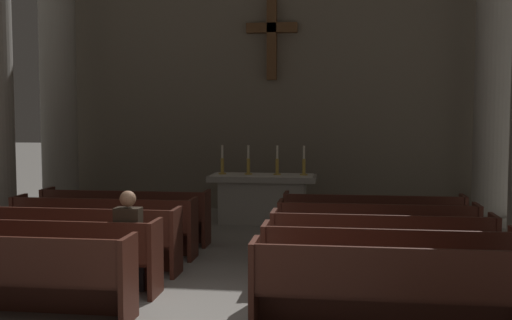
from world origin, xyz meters
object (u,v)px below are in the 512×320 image
object	(u,v)px
pew_right_row_5	(373,222)
altar	(263,197)
candlestick_outer_right	(304,166)
pew_left_row_3	(78,239)
pew_right_row_1	(395,290)
candlestick_inner_left	(248,165)
pew_left_row_5	(125,217)
candlestick_inner_right	(277,166)
candlestick_outer_left	(222,165)
lone_worshipper	(131,240)
pew_right_row_2	(387,266)
column_right_third	(495,81)
pew_right_row_3	(381,248)
pew_left_row_1	(3,275)
pew_left_row_4	(104,227)
column_left_third	(58,84)
pew_left_row_2	(45,255)
pew_right_row_4	(377,234)

from	to	relation	value
pew_right_row_5	altar	xyz separation A→B (m)	(-2.12, 2.34, 0.06)
candlestick_outer_right	pew_left_row_3	bearing A→B (deg)	-124.69
pew_right_row_1	candlestick_inner_left	distance (m)	6.74
pew_left_row_5	candlestick_inner_right	world-z (taller)	candlestick_inner_right
pew_right_row_5	candlestick_outer_left	xyz separation A→B (m)	(-2.97, 2.34, 0.72)
candlestick_outer_left	candlestick_inner_right	bearing A→B (deg)	0.00
candlestick_outer_right	candlestick_outer_left	bearing A→B (deg)	180.00
pew_left_row_5	candlestick_inner_left	distance (m)	3.05
candlestick_outer_right	candlestick_inner_left	bearing A→B (deg)	180.00
candlestick_inner_left	pew_left_row_5	bearing A→B (deg)	-127.91
candlestick_inner_left	lone_worshipper	size ratio (longest dim) A/B	0.46
pew_right_row_2	column_right_third	bearing A→B (deg)	66.25
pew_right_row_3	pew_right_row_5	size ratio (longest dim) A/B	1.00
pew_left_row_1	pew_left_row_4	size ratio (longest dim) A/B	1.00
candlestick_outer_right	column_right_third	bearing A→B (deg)	8.54
candlestick_outer_right	column_left_third	bearing A→B (deg)	174.05
pew_left_row_3	pew_right_row_5	bearing A→B (deg)	24.71
pew_left_row_2	pew_left_row_4	distance (m)	1.95
pew_left_row_1	candlestick_outer_left	distance (m)	6.42
pew_left_row_1	pew_right_row_2	world-z (taller)	same
altar	candlestick_outer_right	size ratio (longest dim) A/B	3.63
pew_left_row_2	candlestick_outer_right	size ratio (longest dim) A/B	4.84
pew_left_row_4	pew_left_row_2	bearing A→B (deg)	-90.00
pew_left_row_2	column_right_third	bearing A→B (deg)	40.62
candlestick_outer_left	candlestick_outer_right	distance (m)	1.70
pew_left_row_5	pew_right_row_2	size ratio (longest dim) A/B	1.00
candlestick_outer_left	lone_worshipper	world-z (taller)	candlestick_outer_left
pew_left_row_3	candlestick_inner_right	world-z (taller)	candlestick_inner_right
pew_left_row_5	pew_right_row_1	size ratio (longest dim) A/B	1.00
pew_right_row_2	altar	xyz separation A→B (m)	(-2.12, 5.27, 0.06)
pew_left_row_4	pew_right_row_4	distance (m)	4.25
pew_left_row_5	pew_right_row_5	size ratio (longest dim) A/B	1.00
pew_left_row_5	altar	bearing A→B (deg)	47.79
pew_left_row_3	candlestick_outer_right	distance (m)	5.27
column_left_third	candlestick_inner_right	xyz separation A→B (m)	(5.00, -0.58, -1.74)
pew_right_row_1	candlestick_outer_right	size ratio (longest dim) A/B	4.84
pew_right_row_2	lone_worshipper	size ratio (longest dim) A/B	2.23
altar	pew_left_row_2	bearing A→B (deg)	-111.93
pew_left_row_3	pew_left_row_1	bearing A→B (deg)	-90.00
candlestick_outer_right	lone_worshipper	distance (m)	5.58
pew_left_row_3	column_right_third	bearing A→B (deg)	35.55
pew_left_row_2	pew_right_row_3	world-z (taller)	same
pew_left_row_2	pew_right_row_3	size ratio (longest dim) A/B	1.00
pew_right_row_4	pew_right_row_1	bearing A→B (deg)	-90.00
pew_left_row_1	pew_right_row_4	xyz separation A→B (m)	(4.25, 2.93, 0.00)
pew_left_row_3	column_right_third	xyz separation A→B (m)	(6.82, 4.87, 2.46)
pew_left_row_5	pew_right_row_5	world-z (taller)	same
pew_right_row_2	candlestick_outer_left	size ratio (longest dim) A/B	4.84
pew_left_row_2	lone_worshipper	xyz separation A→B (m)	(1.12, 0.04, 0.22)
lone_worshipper	pew_right_row_1	bearing A→B (deg)	-17.97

